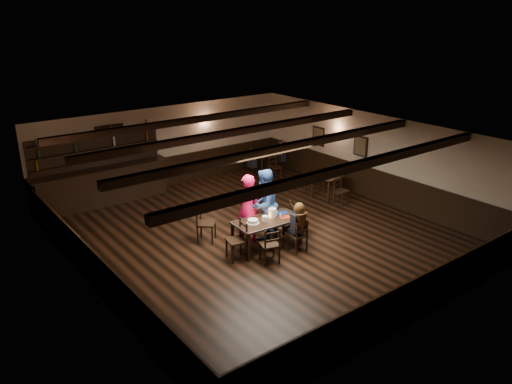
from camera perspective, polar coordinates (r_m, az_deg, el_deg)
ground at (r=13.37m, az=0.19°, el=-4.85°), size 10.00×10.00×0.00m
room_shell at (r=12.76m, az=0.13°, el=2.33°), size 9.02×10.02×2.71m
dining_table at (r=12.39m, az=1.29°, el=-3.51°), size 1.75×0.95×0.75m
chair_near_left at (r=11.69m, az=1.71°, el=-5.84°), size 0.51×0.50×0.90m
chair_near_right at (r=12.28m, az=5.01°, el=-4.77°), size 0.40×0.38×0.84m
chair_end_left at (r=11.91m, az=-1.88°, el=-5.14°), size 0.52×0.54×0.97m
chair_end_right at (r=13.16m, az=4.54°, el=-2.77°), size 0.54×0.55×0.92m
chair_far_pushed at (r=12.84m, az=-6.10°, el=-3.21°), size 0.65×0.65×1.00m
woman_pink at (r=12.62m, az=-1.00°, el=-1.91°), size 0.76×0.60×1.82m
man_blue at (r=12.82m, az=0.92°, el=-1.42°), size 1.09×0.96×1.88m
seated_person at (r=12.18m, az=4.90°, el=-3.17°), size 0.35×0.52×0.85m
cake at (r=12.16m, az=-0.36°, el=-3.39°), size 0.32×0.32×0.10m
plate_stack_a at (r=12.24m, az=1.06°, el=-3.07°), size 0.15×0.15×0.14m
plate_stack_b at (r=12.49m, az=1.88°, el=-2.38°), size 0.19×0.19×0.23m
tea_light at (r=12.43m, az=1.11°, el=-2.94°), size 0.05×0.05×0.06m
salt_shaker at (r=12.50m, az=2.81°, el=-2.70°), size 0.04×0.04×0.10m
pepper_shaker at (r=12.51m, az=3.09°, el=-2.73°), size 0.03×0.03×0.08m
drink_glass at (r=12.62m, az=2.30°, el=-2.43°), size 0.07×0.07×0.11m
menu_red at (r=12.54m, az=3.34°, el=-2.86°), size 0.31×0.26×0.00m
menu_blue at (r=12.80m, az=2.96°, el=-2.37°), size 0.37×0.31×0.00m
bar_counter at (r=15.94m, az=-17.24°, el=1.24°), size 4.19×0.70×2.20m
back_table_a at (r=15.82m, az=8.13°, el=1.51°), size 0.87×0.87×0.75m
back_table_b at (r=18.04m, az=0.94°, el=4.06°), size 0.80×0.80×0.75m
bg_patron_left at (r=17.34m, az=-0.47°, el=3.94°), size 0.21×0.33×0.68m
bg_patron_right at (r=18.09m, az=2.83°, el=4.77°), size 0.24×0.38×0.77m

